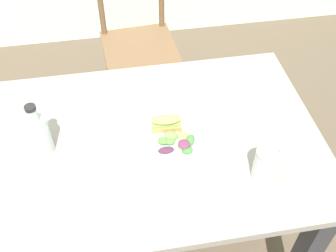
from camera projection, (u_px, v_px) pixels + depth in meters
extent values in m
plane|color=brown|center=(131.00, 252.00, 1.86)|extent=(9.02, 9.02, 0.00)
cube|color=gray|center=(147.00, 143.00, 1.37)|extent=(1.20, 0.80, 0.03)
cube|color=#2D2D33|center=(25.00, 157.00, 1.80)|extent=(0.07, 0.07, 0.71)
cube|color=#2D2D33|center=(249.00, 128.00, 1.92)|extent=(0.07, 0.07, 0.71)
cylinder|color=brown|center=(118.00, 102.00, 2.25)|extent=(0.03, 0.03, 0.43)
cylinder|color=brown|center=(176.00, 93.00, 2.30)|extent=(0.03, 0.03, 0.43)
cylinder|color=brown|center=(109.00, 66.00, 2.47)|extent=(0.03, 0.03, 0.43)
cylinder|color=brown|center=(163.00, 58.00, 2.53)|extent=(0.03, 0.03, 0.43)
cube|color=brown|center=(139.00, 48.00, 2.22)|extent=(0.43, 0.43, 0.02)
cylinder|color=brown|center=(100.00, 0.00, 2.16)|extent=(0.03, 0.03, 0.42)
cube|color=silver|center=(170.00, 137.00, 1.36)|extent=(0.26, 0.26, 0.01)
cube|color=tan|center=(166.00, 126.00, 1.37)|extent=(0.11, 0.05, 0.02)
cube|color=#84A84C|center=(166.00, 122.00, 1.37)|extent=(0.10, 0.06, 0.01)
ellipsoid|color=tan|center=(166.00, 120.00, 1.35)|extent=(0.11, 0.05, 0.02)
ellipsoid|color=#84A84C|center=(183.00, 146.00, 1.32)|extent=(0.05, 0.05, 0.02)
ellipsoid|color=#84A84C|center=(183.00, 136.00, 1.35)|extent=(0.05, 0.06, 0.01)
ellipsoid|color=#3D7033|center=(187.00, 150.00, 1.30)|extent=(0.04, 0.04, 0.01)
ellipsoid|color=#518438|center=(170.00, 140.00, 1.33)|extent=(0.04, 0.04, 0.01)
ellipsoid|color=#518438|center=(163.00, 142.00, 1.32)|extent=(0.05, 0.04, 0.02)
ellipsoid|color=#3D7033|center=(190.00, 141.00, 1.33)|extent=(0.05, 0.06, 0.02)
ellipsoid|color=#6B9E47|center=(171.00, 135.00, 1.34)|extent=(0.05, 0.05, 0.02)
ellipsoid|color=#602D47|center=(184.00, 144.00, 1.31)|extent=(0.05, 0.05, 0.01)
ellipsoid|color=#4C2338|center=(166.00, 150.00, 1.31)|extent=(0.06, 0.03, 0.01)
cube|color=white|center=(97.00, 148.00, 1.33)|extent=(0.13, 0.21, 0.00)
cube|color=silver|center=(99.00, 152.00, 1.32)|extent=(0.04, 0.14, 0.00)
cube|color=silver|center=(92.00, 133.00, 1.37)|extent=(0.03, 0.05, 0.00)
cube|color=#38383D|center=(93.00, 130.00, 1.38)|extent=(0.01, 0.03, 0.00)
cube|color=#38383D|center=(91.00, 131.00, 1.38)|extent=(0.01, 0.03, 0.00)
cube|color=#38383D|center=(89.00, 132.00, 1.38)|extent=(0.01, 0.03, 0.00)
cylinder|color=#472819|center=(41.00, 140.00, 1.29)|extent=(0.06, 0.06, 0.10)
cylinder|color=#B2BCB7|center=(40.00, 136.00, 1.28)|extent=(0.07, 0.07, 0.14)
cylinder|color=#B2BCB7|center=(33.00, 115.00, 1.21)|extent=(0.03, 0.03, 0.05)
cylinder|color=black|center=(30.00, 108.00, 1.19)|extent=(0.03, 0.03, 0.01)
cylinder|color=gold|center=(266.00, 167.00, 1.22)|extent=(0.07, 0.07, 0.09)
cylinder|color=silver|center=(266.00, 165.00, 1.22)|extent=(0.08, 0.08, 0.11)
torus|color=#B7B29E|center=(270.00, 152.00, 1.17)|extent=(0.08, 0.08, 0.01)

